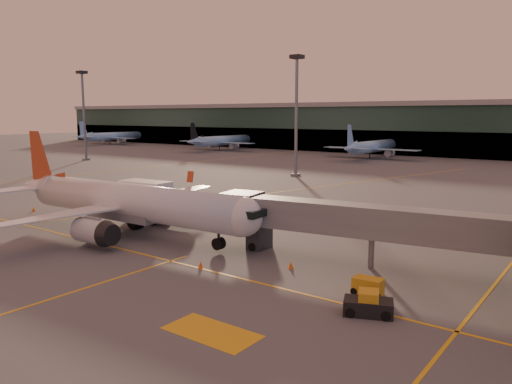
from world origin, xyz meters
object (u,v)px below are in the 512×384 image
Objects in this scene: catering_truck at (146,199)px; pushback_tug at (368,305)px; main_airplane at (124,202)px; gpu_cart at (368,287)px.

catering_truck is 36.15m from pushback_tug.
pushback_tug is at bearing -11.89° from main_airplane.
catering_truck is 33.69m from gpu_cart.
gpu_cart is 0.62× the size of pushback_tug.
main_airplane reaches higher than gpu_cart.
gpu_cart is 3.84m from pushback_tug.
main_airplane is 29.81m from gpu_cart.
pushback_tug is (34.37, -10.97, -2.22)m from catering_truck.
catering_truck is at bearing 115.36° from main_airplane.
main_airplane is 6.74m from catering_truck.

